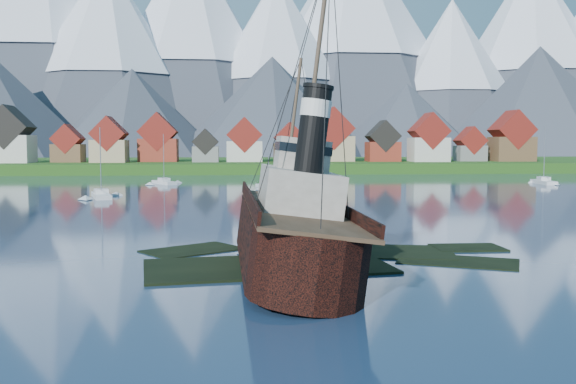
{
  "coord_description": "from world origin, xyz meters",
  "views": [
    {
      "loc": [
        -5.47,
        -49.13,
        9.38
      ],
      "look_at": [
        -0.76,
        6.0,
        5.0
      ],
      "focal_mm": 40.0,
      "sensor_mm": 36.0,
      "label": 1
    }
  ],
  "objects": [
    {
      "name": "ground",
      "position": [
        0.0,
        0.0,
        0.0
      ],
      "size": [
        1400.0,
        1400.0,
        0.0
      ],
      "primitive_type": "plane",
      "color": "navy",
      "rests_on": "ground"
    },
    {
      "name": "shoal",
      "position": [
        1.78,
        2.15,
        -0.35
      ],
      "size": [
        31.71,
        21.24,
        1.14
      ],
      "color": "black",
      "rests_on": "ground"
    },
    {
      "name": "shore_bank",
      "position": [
        0.0,
        170.0,
        0.0
      ],
      "size": [
        600.0,
        80.0,
        3.2
      ],
      "primitive_type": "cube",
      "color": "#294E16",
      "rests_on": "ground"
    },
    {
      "name": "seawall",
      "position": [
        0.0,
        132.0,
        0.0
      ],
      "size": [
        600.0,
        2.5,
        2.0
      ],
      "primitive_type": "cube",
      "color": "#3F3D38",
      "rests_on": "ground"
    },
    {
      "name": "town",
      "position": [
        -33.12,
        152.18,
        8.99
      ],
      "size": [
        250.96,
        16.69,
        17.3
      ],
      "color": "maroon",
      "rests_on": "ground"
    },
    {
      "name": "mountains",
      "position": [
        -0.79,
        481.26,
        89.34
      ],
      "size": [
        965.0,
        340.0,
        205.0
      ],
      "color": "#2D333D",
      "rests_on": "ground"
    },
    {
      "name": "tugboat_wreck",
      "position": [
        -1.59,
        -1.33,
        2.99
      ],
      "size": [
        6.97,
        30.05,
        23.81
      ],
      "rotation": [
        0.0,
        0.12,
        0.02
      ],
      "color": "black",
      "rests_on": "ground"
    },
    {
      "name": "sailboat_a",
      "position": [
        -27.41,
        59.36,
        0.27
      ],
      "size": [
        5.23,
        10.31,
        12.23
      ],
      "rotation": [
        0.0,
        0.0,
        0.29
      ],
      "color": "silver",
      "rests_on": "ground"
    },
    {
      "name": "sailboat_c",
      "position": [
        -20.67,
        93.09,
        0.26
      ],
      "size": [
        6.29,
        8.84,
        11.46
      ],
      "rotation": [
        0.0,
        0.0,
        0.51
      ],
      "color": "silver",
      "rests_on": "ground"
    },
    {
      "name": "sailboat_d",
      "position": [
        62.7,
        86.5,
        0.3
      ],
      "size": [
        3.34,
        9.93,
        13.3
      ],
      "rotation": [
        0.0,
        0.0,
        -0.09
      ],
      "color": "silver",
      "rests_on": "ground"
    },
    {
      "name": "sailboat_e",
      "position": [
        1.55,
        78.23,
        0.25
      ],
      "size": [
        4.99,
        10.17,
        11.44
      ],
      "rotation": [
        0.0,
        0.0,
        0.27
      ],
      "color": "silver",
      "rests_on": "ground"
    }
  ]
}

